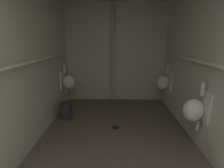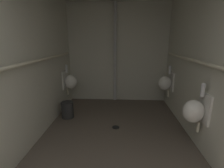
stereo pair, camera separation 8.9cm
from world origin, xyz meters
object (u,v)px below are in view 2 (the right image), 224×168
(floor_drain, at_px, (116,127))
(urinal_left_mid, at_px, (70,81))
(urinal_right_far, at_px, (166,83))
(standpipe_back_wall, at_px, (115,54))
(waste_bin, at_px, (67,110))
(urinal_right_mid, at_px, (195,111))

(floor_drain, bearing_deg, urinal_left_mid, 139.56)
(urinal_left_mid, xyz_separation_m, floor_drain, (1.16, -0.99, -0.65))
(urinal_right_far, bearing_deg, standpipe_back_wall, 158.33)
(floor_drain, distance_m, waste_bin, 1.15)
(standpipe_back_wall, bearing_deg, urinal_left_mid, -156.72)
(urinal_left_mid, xyz_separation_m, urinal_right_far, (2.32, -0.02, 0.00))
(urinal_right_far, relative_size, standpipe_back_wall, 0.30)
(urinal_right_far, bearing_deg, waste_bin, -165.29)
(urinal_left_mid, height_order, waste_bin, urinal_left_mid)
(standpipe_back_wall, height_order, waste_bin, standpipe_back_wall)
(floor_drain, xyz_separation_m, waste_bin, (-1.07, 0.38, 0.17))
(urinal_left_mid, relative_size, urinal_right_mid, 1.00)
(urinal_left_mid, xyz_separation_m, urinal_right_mid, (2.32, -1.60, 0.00))
(urinal_right_mid, xyz_separation_m, urinal_right_far, (0.00, 1.58, 0.00))
(urinal_left_mid, distance_m, standpipe_back_wall, 1.34)
(urinal_right_far, distance_m, standpipe_back_wall, 1.46)
(urinal_left_mid, relative_size, floor_drain, 5.39)
(standpipe_back_wall, xyz_separation_m, floor_drain, (0.07, -1.46, -1.28))
(urinal_left_mid, bearing_deg, floor_drain, -40.44)
(urinal_right_mid, bearing_deg, standpipe_back_wall, 120.77)
(urinal_left_mid, relative_size, waste_bin, 2.16)
(urinal_right_mid, distance_m, standpipe_back_wall, 2.48)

